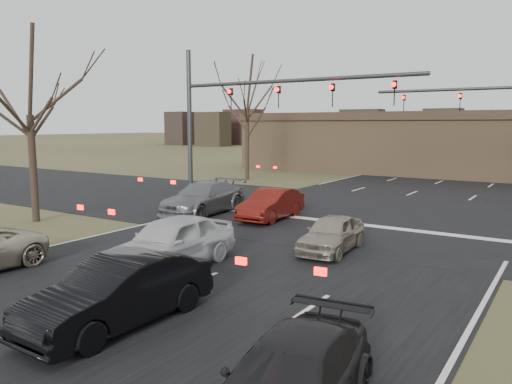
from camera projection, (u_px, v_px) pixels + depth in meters
ground at (103, 321)px, 10.92m from camera, size 360.00×360.00×0.00m
road_main at (495, 159)px, 60.82m from camera, size 14.00×300.00×0.02m
road_cross at (358, 216)px, 23.40m from camera, size 200.00×14.00×0.02m
building at (486, 144)px, 41.09m from camera, size 42.40×10.40×5.30m
mast_arm_near at (242, 107)px, 23.87m from camera, size 12.12×0.24×8.00m
tree_left_near at (27, 70)px, 21.22m from camera, size 5.10×5.10×8.50m
tree_left_far at (247, 83)px, 37.72m from camera, size 5.70×5.70×9.50m
car_white_sedan at (171, 242)px, 14.86m from camera, size 1.91×4.64×1.57m
car_black_hatch at (119, 292)px, 10.60m from camera, size 1.63×4.48×1.47m
car_grey_ahead at (203, 198)px, 23.95m from camera, size 2.50×5.37×1.52m
car_red_ahead at (271, 204)px, 22.50m from camera, size 1.71×4.24×1.37m
car_silver_ahead at (332, 233)px, 16.80m from camera, size 1.71×3.71×1.23m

